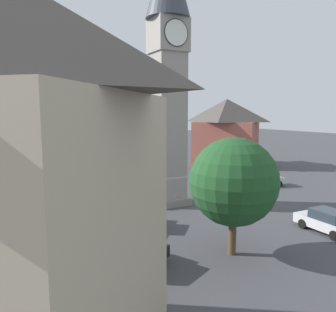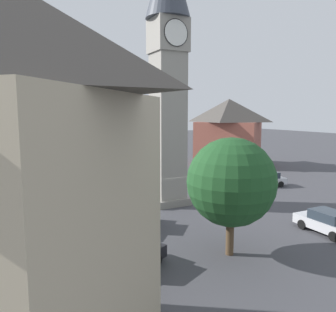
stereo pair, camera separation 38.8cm
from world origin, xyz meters
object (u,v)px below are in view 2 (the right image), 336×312
Objects in this scene: clock_tower at (168,49)px; pedestrian at (216,177)px; tree at (231,182)px; car_white_side at (136,218)px; building_corner_back at (228,132)px; car_silver_kerb at (267,179)px; car_blue_kerb at (129,256)px; car_red_corner at (327,222)px.

clock_tower is 14.77m from pedestrian.
car_white_side is at bearing 116.42° from tree.
tree is 0.55× the size of building_corner_back.
pedestrian is at bearing -132.04° from building_corner_back.
pedestrian is (-4.86, 2.52, 0.25)m from car_silver_kerb.
clock_tower is 5.01× the size of car_blue_kerb.
pedestrian is 15.54m from building_corner_back.
tree is at bearing -7.12° from car_blue_kerb.
tree reaches higher than pedestrian.
clock_tower reaches higher than car_silver_kerb.
car_red_corner is 12.61m from car_white_side.
car_blue_kerb is at bearing -137.05° from pedestrian.
car_red_corner is at bearing -117.75° from car_silver_kerb.
car_blue_kerb is (-7.36, -10.18, -12.29)m from clock_tower.
car_blue_kerb is 20.52m from pedestrian.
car_red_corner is 8.39m from tree.
car_blue_kerb is 13.39m from car_red_corner.
clock_tower is at bearing 118.34° from car_red_corner.
car_silver_kerb is 1.04× the size of car_white_side.
clock_tower is 17.60m from car_silver_kerb.
clock_tower is at bearing 43.91° from car_white_side.
clock_tower is at bearing -139.84° from building_corner_back.
car_white_side is 15.04m from pedestrian.
building_corner_back is at bearing 45.07° from car_blue_kerb.
clock_tower is at bearing 81.20° from tree.
building_corner_back is at bearing 65.80° from car_red_corner.
car_white_side is 30.14m from building_corner_back.
pedestrian is at bearing 83.64° from car_red_corner.
building_corner_back is (25.07, 25.13, 4.25)m from car_blue_kerb.
car_blue_kerb is 2.63× the size of pedestrian.
pedestrian is 0.26× the size of tree.
pedestrian is 17.69m from tree.
building_corner_back is at bearing 40.16° from clock_tower.
tree is at bearing -98.80° from clock_tower.
tree is at bearing 178.25° from car_red_corner.
car_white_side is at bearing -145.96° from pedestrian.
car_red_corner is (13.36, -0.94, 0.00)m from car_blue_kerb.
car_white_side is at bearing 65.32° from car_blue_kerb.
car_red_corner is (-6.53, -12.41, 0.00)m from car_silver_kerb.
tree reaches higher than car_silver_kerb.
tree is (-14.21, -12.17, 3.36)m from car_silver_kerb.
car_silver_kerb is at bearing 5.84° from clock_tower.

